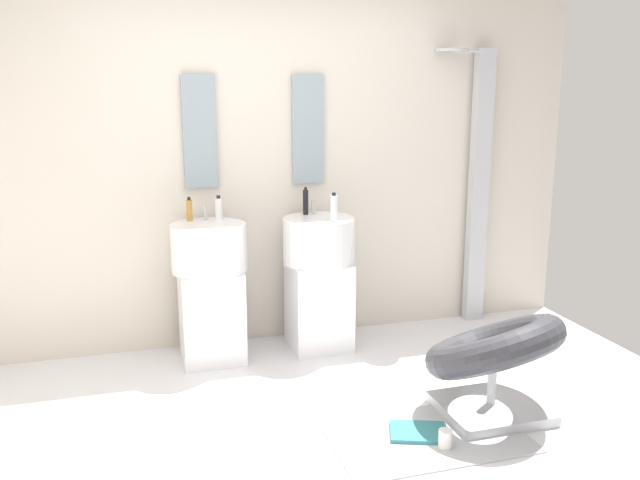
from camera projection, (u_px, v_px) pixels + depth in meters
ground_plane at (323, 452)px, 3.38m from camera, size 4.80×3.60×0.04m
rear_partition at (254, 158)px, 4.62m from camera, size 4.80×0.10×2.60m
pedestal_sink_left at (210, 286)px, 4.38m from camera, size 0.49×0.49×1.02m
pedestal_sink_right at (319, 277)px, 4.59m from camera, size 0.49×0.49×1.02m
vanity_mirror_left at (200, 132)px, 4.41m from camera, size 0.22×0.03×0.74m
vanity_mirror_right at (308, 130)px, 4.62m from camera, size 0.22×0.03×0.74m
shower_column at (477, 182)px, 5.02m from camera, size 0.49×0.24×2.05m
lounge_chair at (494, 355)px, 3.66m from camera, size 1.06×1.06×0.65m
area_rug at (427, 436)px, 3.48m from camera, size 1.01×0.62×0.01m
magazine_teal at (418, 432)px, 3.49m from camera, size 0.35×0.31×0.02m
coffee_mug at (445, 439)px, 3.36m from camera, size 0.07×0.07×0.09m
soap_bottle_white at (219, 209)px, 4.41m from camera, size 0.05×0.05×0.16m
soap_bottle_clear at (334, 208)px, 4.34m from camera, size 0.04×0.04×0.19m
soap_bottle_amber at (189, 210)px, 4.38m from camera, size 0.04×0.04×0.16m
soap_bottle_black at (306, 202)px, 4.60m from camera, size 0.04×0.04×0.19m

